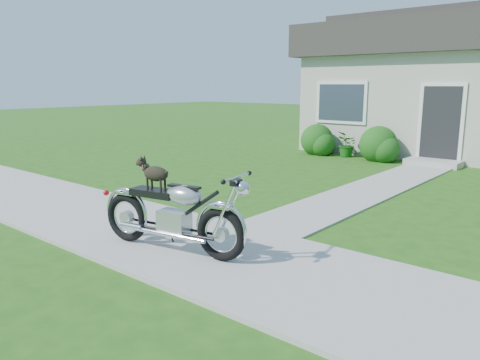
# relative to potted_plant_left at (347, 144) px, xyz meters

# --- Properties ---
(ground) EXTENTS (80.00, 80.00, 0.00)m
(ground) POSITION_rel_potted_plant_left_xyz_m (4.01, -8.55, -0.38)
(ground) COLOR #235114
(ground) RESTS_ON ground
(sidewalk) EXTENTS (24.00, 2.20, 0.04)m
(sidewalk) POSITION_rel_potted_plant_left_xyz_m (4.01, -8.55, -0.36)
(sidewalk) COLOR #9E9B93
(sidewalk) RESTS_ON ground
(walkway) EXTENTS (1.20, 8.00, 0.03)m
(walkway) POSITION_rel_potted_plant_left_xyz_m (2.51, -3.55, -0.37)
(walkway) COLOR #9E9B93
(walkway) RESTS_ON ground
(potted_plant_left) EXTENTS (0.92, 0.91, 0.77)m
(potted_plant_left) POSITION_rel_potted_plant_left_xyz_m (0.00, 0.00, 0.00)
(potted_plant_left) COLOR #185616
(potted_plant_left) RESTS_ON ground
(motorcycle_with_dog) EXTENTS (2.21, 0.73, 1.18)m
(motorcycle_with_dog) POSITION_rel_potted_plant_left_xyz_m (2.14, -8.92, 0.17)
(motorcycle_with_dog) COLOR black
(motorcycle_with_dog) RESTS_ON sidewalk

